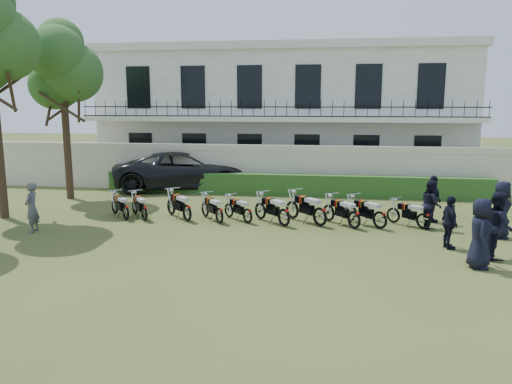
# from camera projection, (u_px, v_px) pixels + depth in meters

# --- Properties ---
(ground) EXTENTS (100.00, 100.00, 0.00)m
(ground) POSITION_uv_depth(u_px,v_px,m) (246.00, 234.00, 16.63)
(ground) COLOR #37461C
(ground) RESTS_ON ground
(perimeter_wall) EXTENTS (30.00, 0.35, 2.30)m
(perimeter_wall) POSITION_uv_depth(u_px,v_px,m) (274.00, 168.00, 24.21)
(perimeter_wall) COLOR beige
(perimeter_wall) RESTS_ON ground
(hedge) EXTENTS (18.00, 0.60, 1.00)m
(hedge) POSITION_uv_depth(u_px,v_px,m) (293.00, 185.00, 23.40)
(hedge) COLOR #234619
(hedge) RESTS_ON ground
(building) EXTENTS (20.40, 9.60, 7.40)m
(building) POSITION_uv_depth(u_px,v_px,m) (285.00, 113.00, 29.55)
(building) COLOR white
(building) RESTS_ON ground
(tree_west_near) EXTENTS (3.40, 3.20, 7.90)m
(tree_west_near) POSITION_uv_depth(u_px,v_px,m) (63.00, 66.00, 21.74)
(tree_west_near) COLOR #473323
(tree_west_near) RESTS_ON ground
(motorcycle_0) EXTENTS (1.28, 1.37, 0.97)m
(motorcycle_0) POSITION_uv_depth(u_px,v_px,m) (126.00, 209.00, 18.43)
(motorcycle_0) COLOR black
(motorcycle_0) RESTS_ON ground
(motorcycle_1) EXTENTS (1.17, 1.48, 0.98)m
(motorcycle_1) POSITION_uv_depth(u_px,v_px,m) (144.00, 209.00, 18.29)
(motorcycle_1) COLOR black
(motorcycle_1) RESTS_ON ground
(motorcycle_2) EXTENTS (1.42, 1.51, 1.08)m
(motorcycle_2) POSITION_uv_depth(u_px,v_px,m) (187.00, 209.00, 18.19)
(motorcycle_2) COLOR black
(motorcycle_2) RESTS_ON ground
(motorcycle_3) EXTENTS (1.20, 1.48, 0.99)m
(motorcycle_3) POSITION_uv_depth(u_px,v_px,m) (219.00, 212.00, 17.89)
(motorcycle_3) COLOR black
(motorcycle_3) RESTS_ON ground
(motorcycle_4) EXTENTS (1.30, 1.25, 0.94)m
(motorcycle_4) POSITION_uv_depth(u_px,v_px,m) (248.00, 212.00, 17.94)
(motorcycle_4) COLOR black
(motorcycle_4) RESTS_ON ground
(motorcycle_5) EXTENTS (1.49, 1.48, 1.09)m
(motorcycle_5) POSITION_uv_depth(u_px,v_px,m) (284.00, 213.00, 17.45)
(motorcycle_5) COLOR black
(motorcycle_5) RESTS_ON ground
(motorcycle_6) EXTENTS (1.60, 1.55, 1.16)m
(motorcycle_6) POSITION_uv_depth(u_px,v_px,m) (320.00, 212.00, 17.47)
(motorcycle_6) COLOR black
(motorcycle_6) RESTS_ON ground
(motorcycle_7) EXTENTS (1.35, 1.53, 1.06)m
(motorcycle_7) POSITION_uv_depth(u_px,v_px,m) (354.00, 215.00, 17.15)
(motorcycle_7) COLOR black
(motorcycle_7) RESTS_ON ground
(motorcycle_8) EXTENTS (1.46, 1.42, 1.06)m
(motorcycle_8) POSITION_uv_depth(u_px,v_px,m) (380.00, 216.00, 17.12)
(motorcycle_8) COLOR black
(motorcycle_8) RESTS_ON ground
(motorcycle_9) EXTENTS (1.40, 1.20, 0.96)m
(motorcycle_9) POSITION_uv_depth(u_px,v_px,m) (424.00, 217.00, 17.11)
(motorcycle_9) COLOR black
(motorcycle_9) RESTS_ON ground
(suv) EXTENTS (7.47, 4.79, 1.92)m
(suv) POSITION_uv_depth(u_px,v_px,m) (185.00, 170.00, 25.03)
(suv) COLOR black
(suv) RESTS_ON ground
(inspector) EXTENTS (0.46, 0.65, 1.68)m
(inspector) POSITION_uv_depth(u_px,v_px,m) (32.00, 208.00, 16.75)
(inspector) COLOR #5C5C61
(inspector) RESTS_ON ground
(officer_0) EXTENTS (0.71, 0.98, 1.87)m
(officer_0) POSITION_uv_depth(u_px,v_px,m) (480.00, 233.00, 13.09)
(officer_0) COLOR black
(officer_0) RESTS_ON ground
(officer_1) EXTENTS (0.74, 0.94, 1.91)m
(officer_1) POSITION_uv_depth(u_px,v_px,m) (497.00, 225.00, 13.85)
(officer_1) COLOR black
(officer_1) RESTS_ON ground
(officer_2) EXTENTS (0.55, 1.00, 1.61)m
(officer_2) POSITION_uv_depth(u_px,v_px,m) (450.00, 222.00, 14.82)
(officer_2) COLOR black
(officer_2) RESTS_ON ground
(officer_3) EXTENTS (0.64, 0.94, 1.86)m
(officer_3) POSITION_uv_depth(u_px,v_px,m) (501.00, 210.00, 16.01)
(officer_3) COLOR black
(officer_3) RESTS_ON ground
(officer_4) EXTENTS (0.66, 0.84, 1.69)m
(officer_4) POSITION_uv_depth(u_px,v_px,m) (431.00, 204.00, 17.27)
(officer_4) COLOR black
(officer_4) RESTS_ON ground
(officer_5) EXTENTS (0.71, 1.09, 1.72)m
(officer_5) POSITION_uv_depth(u_px,v_px,m) (433.00, 199.00, 18.11)
(officer_5) COLOR black
(officer_5) RESTS_ON ground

